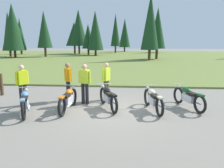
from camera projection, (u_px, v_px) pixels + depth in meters
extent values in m
plane|color=gray|center=(111.00, 110.00, 8.43)|extent=(140.00, 140.00, 0.00)
cube|color=olive|center=(125.00, 58.00, 34.09)|extent=(80.00, 44.00, 0.10)
cylinder|color=#47331E|center=(156.00, 51.00, 48.14)|extent=(0.36, 0.36, 1.15)
cone|color=#193D1E|center=(157.00, 37.00, 47.59)|extent=(3.24, 3.24, 4.66)
cylinder|color=#47331E|center=(11.00, 53.00, 36.10)|extent=(0.36, 0.36, 1.43)
cone|color=#193D1E|center=(9.00, 30.00, 35.41)|extent=(2.05, 2.05, 5.80)
cylinder|color=#47331E|center=(149.00, 55.00, 29.06)|extent=(0.36, 0.36, 1.49)
cone|color=#193D1E|center=(150.00, 22.00, 28.24)|extent=(2.32, 2.32, 7.10)
cylinder|color=#47331E|center=(45.00, 53.00, 35.65)|extent=(0.36, 0.36, 1.54)
cone|color=#193D1E|center=(44.00, 29.00, 34.95)|extent=(2.36, 2.36, 5.74)
cylinder|color=#47331E|center=(125.00, 50.00, 53.46)|extent=(0.36, 0.36, 1.18)
cone|color=#193D1E|center=(125.00, 33.00, 52.71)|extent=(2.71, 2.71, 6.70)
cylinder|color=#47331E|center=(75.00, 50.00, 44.19)|extent=(0.36, 0.36, 1.69)
cone|color=#193D1E|center=(74.00, 34.00, 43.59)|extent=(3.42, 3.42, 4.55)
cylinder|color=#47331E|center=(157.00, 54.00, 31.25)|extent=(0.36, 0.36, 1.57)
cone|color=#193D1E|center=(158.00, 28.00, 30.57)|extent=(2.32, 2.32, 5.57)
cylinder|color=#47331E|center=(15.00, 54.00, 34.17)|extent=(0.36, 0.36, 1.20)
cone|color=#193D1E|center=(13.00, 27.00, 33.39)|extent=(3.50, 3.50, 6.97)
cylinder|color=#47331E|center=(88.00, 52.00, 40.38)|extent=(0.36, 0.36, 1.27)
cone|color=#193D1E|center=(88.00, 36.00, 39.84)|extent=(2.25, 2.25, 4.38)
cylinder|color=#47331E|center=(22.00, 52.00, 42.15)|extent=(0.36, 0.36, 1.16)
cone|color=#193D1E|center=(20.00, 33.00, 41.49)|extent=(2.00, 2.00, 5.73)
cylinder|color=#47331E|center=(115.00, 50.00, 47.47)|extent=(0.36, 0.36, 1.53)
cone|color=#193D1E|center=(115.00, 30.00, 46.68)|extent=(2.06, 2.06, 6.70)
cylinder|color=#47331E|center=(79.00, 50.00, 42.66)|extent=(0.36, 0.36, 1.77)
cone|color=#193D1E|center=(79.00, 28.00, 41.85)|extent=(3.39, 3.39, 6.69)
cylinder|color=#47331E|center=(96.00, 53.00, 38.77)|extent=(0.36, 0.36, 1.05)
cone|color=#193D1E|center=(95.00, 31.00, 38.03)|extent=(2.83, 2.83, 6.67)
torus|color=black|center=(27.00, 100.00, 8.61)|extent=(0.35, 0.69, 0.70)
torus|color=black|center=(23.00, 110.00, 7.29)|extent=(0.35, 0.69, 0.70)
cube|color=silver|center=(25.00, 103.00, 7.94)|extent=(0.42, 0.67, 0.28)
ellipsoid|color=#598CC6|center=(25.00, 94.00, 8.06)|extent=(0.42, 0.54, 0.22)
cube|color=black|center=(24.00, 99.00, 7.69)|extent=(0.38, 0.53, 0.10)
cube|color=#598CC6|center=(23.00, 100.00, 7.23)|extent=(0.25, 0.35, 0.06)
cylinder|color=silver|center=(25.00, 87.00, 8.42)|extent=(0.59, 0.26, 0.03)
sphere|color=silver|center=(26.00, 90.00, 8.55)|extent=(0.14, 0.14, 0.14)
cylinder|color=silver|center=(29.00, 108.00, 7.72)|extent=(0.27, 0.54, 0.07)
torus|color=black|center=(73.00, 97.00, 9.02)|extent=(0.12, 0.70, 0.70)
torus|color=black|center=(62.00, 107.00, 7.65)|extent=(0.12, 0.70, 0.70)
cube|color=silver|center=(68.00, 100.00, 8.32)|extent=(0.22, 0.65, 0.28)
ellipsoid|color=orange|center=(69.00, 92.00, 8.45)|extent=(0.28, 0.49, 0.22)
cube|color=black|center=(66.00, 96.00, 8.07)|extent=(0.24, 0.49, 0.10)
cube|color=orange|center=(61.00, 97.00, 7.59)|extent=(0.15, 0.32, 0.06)
cylinder|color=silver|center=(72.00, 85.00, 8.82)|extent=(0.62, 0.05, 0.03)
sphere|color=silver|center=(73.00, 88.00, 8.96)|extent=(0.14, 0.14, 0.14)
cylinder|color=silver|center=(69.00, 105.00, 8.03)|extent=(0.09, 0.55, 0.07)
torus|color=black|center=(103.00, 95.00, 9.25)|extent=(0.37, 0.68, 0.70)
torus|color=black|center=(114.00, 104.00, 7.94)|extent=(0.37, 0.68, 0.70)
cube|color=silver|center=(108.00, 98.00, 8.59)|extent=(0.44, 0.67, 0.28)
ellipsoid|color=black|center=(107.00, 90.00, 8.70)|extent=(0.43, 0.54, 0.22)
cube|color=black|center=(110.00, 94.00, 8.34)|extent=(0.39, 0.53, 0.10)
cube|color=black|center=(114.00, 95.00, 7.88)|extent=(0.26, 0.35, 0.06)
cylinder|color=silver|center=(104.00, 84.00, 9.06)|extent=(0.58, 0.28, 0.03)
sphere|color=silver|center=(103.00, 87.00, 9.19)|extent=(0.14, 0.14, 0.14)
cylinder|color=silver|center=(114.00, 103.00, 8.37)|extent=(0.28, 0.53, 0.07)
torus|color=black|center=(147.00, 97.00, 8.98)|extent=(0.26, 0.70, 0.70)
torus|color=black|center=(160.00, 107.00, 7.62)|extent=(0.26, 0.70, 0.70)
cube|color=silver|center=(153.00, 100.00, 8.29)|extent=(0.34, 0.67, 0.28)
ellipsoid|color=beige|center=(152.00, 92.00, 8.41)|extent=(0.36, 0.53, 0.22)
cube|color=black|center=(155.00, 96.00, 8.04)|extent=(0.32, 0.52, 0.10)
cube|color=beige|center=(160.00, 98.00, 7.56)|extent=(0.21, 0.34, 0.06)
cylinder|color=silver|center=(148.00, 85.00, 8.79)|extent=(0.61, 0.17, 0.03)
sphere|color=silver|center=(147.00, 88.00, 8.93)|extent=(0.14, 0.14, 0.14)
cylinder|color=silver|center=(159.00, 105.00, 8.04)|extent=(0.19, 0.55, 0.07)
torus|color=black|center=(178.00, 95.00, 9.29)|extent=(0.34, 0.69, 0.70)
torus|color=black|center=(200.00, 104.00, 7.97)|extent=(0.34, 0.69, 0.70)
cube|color=silver|center=(188.00, 98.00, 8.62)|extent=(0.41, 0.67, 0.28)
ellipsoid|color=#144C23|center=(186.00, 90.00, 8.74)|extent=(0.41, 0.54, 0.22)
cube|color=black|center=(192.00, 94.00, 8.37)|extent=(0.37, 0.53, 0.10)
cube|color=#144C23|center=(201.00, 95.00, 7.90)|extent=(0.24, 0.35, 0.06)
cylinder|color=silver|center=(180.00, 84.00, 9.10)|extent=(0.59, 0.24, 0.03)
sphere|color=silver|center=(179.00, 86.00, 9.24)|extent=(0.14, 0.14, 0.14)
cylinder|color=silver|center=(196.00, 102.00, 8.39)|extent=(0.26, 0.54, 0.07)
cylinder|color=#4C4233|center=(107.00, 90.00, 9.90)|extent=(0.14, 0.14, 0.88)
cylinder|color=#4C4233|center=(105.00, 91.00, 9.75)|extent=(0.14, 0.14, 0.88)
cube|color=#C6E52D|center=(106.00, 74.00, 9.69)|extent=(0.35, 0.42, 0.56)
sphere|color=tan|center=(106.00, 65.00, 9.61)|extent=(0.22, 0.22, 0.22)
cylinder|color=#C6E52D|center=(109.00, 74.00, 9.89)|extent=(0.09, 0.09, 0.52)
cylinder|color=#C6E52D|center=(103.00, 75.00, 9.50)|extent=(0.09, 0.09, 0.52)
cylinder|color=black|center=(69.00, 91.00, 9.64)|extent=(0.14, 0.14, 0.88)
cylinder|color=black|center=(68.00, 90.00, 9.80)|extent=(0.14, 0.14, 0.88)
cube|color=orange|center=(68.00, 75.00, 9.58)|extent=(0.38, 0.42, 0.56)
sphere|color=#9E7051|center=(67.00, 65.00, 9.51)|extent=(0.22, 0.22, 0.22)
cylinder|color=orange|center=(69.00, 76.00, 9.39)|extent=(0.09, 0.09, 0.52)
cylinder|color=orange|center=(66.00, 74.00, 9.79)|extent=(0.09, 0.09, 0.52)
cylinder|color=black|center=(83.00, 93.00, 9.22)|extent=(0.14, 0.14, 0.88)
cylinder|color=black|center=(87.00, 94.00, 9.17)|extent=(0.14, 0.14, 0.88)
cube|color=#C6E52D|center=(85.00, 77.00, 9.06)|extent=(0.40, 0.30, 0.56)
sphere|color=tan|center=(84.00, 67.00, 8.98)|extent=(0.22, 0.22, 0.22)
cylinder|color=#C6E52D|center=(80.00, 77.00, 9.13)|extent=(0.09, 0.09, 0.52)
cylinder|color=#C6E52D|center=(90.00, 77.00, 8.99)|extent=(0.09, 0.09, 0.52)
cylinder|color=black|center=(21.00, 95.00, 8.90)|extent=(0.14, 0.14, 0.88)
cylinder|color=black|center=(25.00, 95.00, 9.03)|extent=(0.14, 0.14, 0.88)
cube|color=#D8EA19|center=(22.00, 77.00, 8.82)|extent=(0.39, 0.42, 0.56)
sphere|color=beige|center=(21.00, 68.00, 8.75)|extent=(0.22, 0.22, 0.22)
cylinder|color=#D8EA19|center=(16.00, 79.00, 8.66)|extent=(0.09, 0.09, 0.52)
cylinder|color=#D8EA19|center=(27.00, 77.00, 9.00)|extent=(0.09, 0.09, 0.52)
cube|color=#47331E|center=(1.00, 84.00, 10.67)|extent=(0.12, 0.12, 1.06)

